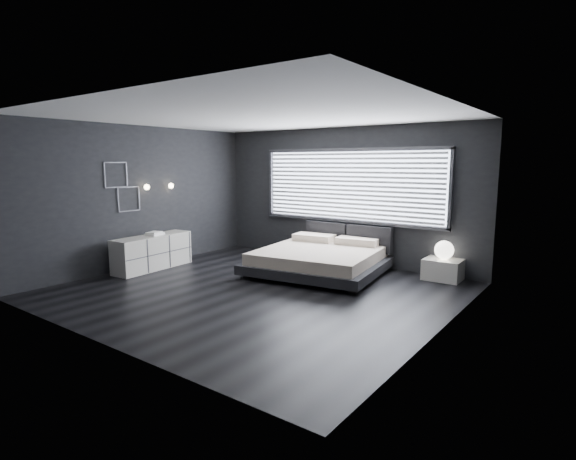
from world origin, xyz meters
The scene contains 12 objects.
room centered at (0.00, 0.00, 1.40)m, with size 6.04×6.00×2.80m.
window centered at (0.20, 2.70, 1.61)m, with size 4.14×0.09×1.52m.
headboard centered at (0.21, 2.64, 0.57)m, with size 1.96×0.16×0.52m.
sconce_near centered at (-2.88, 0.05, 1.60)m, with size 0.18×0.11×0.11m.
sconce_far centered at (-2.88, 0.65, 1.60)m, with size 0.18×0.11×0.11m.
wall_art_upper centered at (-2.98, -0.55, 1.85)m, with size 0.01×0.48×0.48m.
wall_art_lower centered at (-2.98, -0.30, 1.38)m, with size 0.01×0.48×0.48m.
bed centered at (0.20, 1.59, 0.28)m, with size 2.62×2.53×0.60m.
nightstand centered at (2.24, 2.50, 0.19)m, with size 0.64×0.53×0.37m, color silver.
orb_lamp centered at (2.24, 2.50, 0.54)m, with size 0.33×0.33×0.33m, color white.
dresser centered at (-2.65, -0.05, 0.33)m, with size 0.59×1.69×0.66m.
book_stack centered at (-2.66, 0.02, 0.69)m, with size 0.30×0.37×0.07m.
Camera 1 is at (4.64, -5.46, 2.08)m, focal length 28.00 mm.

